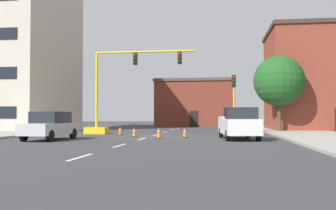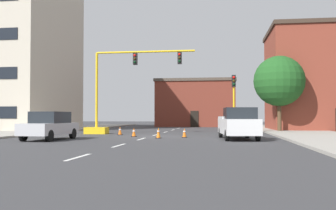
# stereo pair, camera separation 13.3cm
# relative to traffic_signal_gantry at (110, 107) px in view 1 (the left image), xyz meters

# --- Properties ---
(ground_plane) EXTENTS (160.00, 160.00, 0.00)m
(ground_plane) POSITION_rel_traffic_signal_gantry_xyz_m (4.00, -3.51, -2.24)
(ground_plane) COLOR #38383A
(sidewalk_left) EXTENTS (6.00, 56.00, 0.14)m
(sidewalk_left) POSITION_rel_traffic_signal_gantry_xyz_m (-7.94, 4.49, -2.17)
(sidewalk_left) COLOR #9E998E
(sidewalk_left) RESTS_ON ground_plane
(sidewalk_right) EXTENTS (6.00, 56.00, 0.14)m
(sidewalk_right) POSITION_rel_traffic_signal_gantry_xyz_m (15.94, 4.49, -2.17)
(sidewalk_right) COLOR #9E998E
(sidewalk_right) RESTS_ON ground_plane
(lane_stripe_seg_0) EXTENTS (0.16, 2.40, 0.01)m
(lane_stripe_seg_0) POSITION_rel_traffic_signal_gantry_xyz_m (4.00, -17.51, -2.24)
(lane_stripe_seg_0) COLOR silver
(lane_stripe_seg_0) RESTS_ON ground_plane
(lane_stripe_seg_1) EXTENTS (0.16, 2.40, 0.01)m
(lane_stripe_seg_1) POSITION_rel_traffic_signal_gantry_xyz_m (4.00, -12.01, -2.24)
(lane_stripe_seg_1) COLOR silver
(lane_stripe_seg_1) RESTS_ON ground_plane
(lane_stripe_seg_2) EXTENTS (0.16, 2.40, 0.01)m
(lane_stripe_seg_2) POSITION_rel_traffic_signal_gantry_xyz_m (4.00, -6.51, -2.24)
(lane_stripe_seg_2) COLOR silver
(lane_stripe_seg_2) RESTS_ON ground_plane
(lane_stripe_seg_3) EXTENTS (0.16, 2.40, 0.01)m
(lane_stripe_seg_3) POSITION_rel_traffic_signal_gantry_xyz_m (4.00, -1.01, -2.24)
(lane_stripe_seg_3) COLOR silver
(lane_stripe_seg_3) RESTS_ON ground_plane
(lane_stripe_seg_4) EXTENTS (0.16, 2.40, 0.01)m
(lane_stripe_seg_4) POSITION_rel_traffic_signal_gantry_xyz_m (4.00, 4.49, -2.24)
(lane_stripe_seg_4) COLOR silver
(lane_stripe_seg_4) RESTS_ON ground_plane
(lane_stripe_seg_5) EXTENTS (0.16, 2.40, 0.01)m
(lane_stripe_seg_5) POSITION_rel_traffic_signal_gantry_xyz_m (4.00, 9.99, -2.24)
(lane_stripe_seg_5) COLOR silver
(lane_stripe_seg_5) RESTS_ON ground_plane
(lane_stripe_seg_6) EXTENTS (0.16, 2.40, 0.01)m
(lane_stripe_seg_6) POSITION_rel_traffic_signal_gantry_xyz_m (4.00, 15.49, -2.24)
(lane_stripe_seg_6) COLOR silver
(lane_stripe_seg_6) RESTS_ON ground_plane
(building_tall_left) EXTENTS (14.36, 13.98, 18.40)m
(building_tall_left) POSITION_rel_traffic_signal_gantry_xyz_m (-15.06, 8.72, 6.96)
(building_tall_left) COLOR beige
(building_tall_left) RESTS_ON ground_plane
(building_brick_center) EXTENTS (11.30, 8.08, 6.69)m
(building_brick_center) POSITION_rel_traffic_signal_gantry_xyz_m (5.60, 24.89, 1.11)
(building_brick_center) COLOR brown
(building_brick_center) RESTS_ON ground_plane
(building_row_right) EXTENTS (11.95, 9.51, 10.54)m
(building_row_right) POSITION_rel_traffic_signal_gantry_xyz_m (20.03, 10.67, 3.04)
(building_row_right) COLOR brown
(building_row_right) RESTS_ON ground_plane
(traffic_signal_gantry) EXTENTS (9.08, 1.20, 6.83)m
(traffic_signal_gantry) POSITION_rel_traffic_signal_gantry_xyz_m (0.00, 0.00, 0.00)
(traffic_signal_gantry) COLOR yellow
(traffic_signal_gantry) RESTS_ON ground_plane
(traffic_light_pole_right) EXTENTS (0.32, 0.47, 4.80)m
(traffic_light_pole_right) POSITION_rel_traffic_signal_gantry_xyz_m (10.13, 0.69, 1.28)
(traffic_light_pole_right) COLOR yellow
(traffic_light_pole_right) RESTS_ON ground_plane
(tree_right_mid) EXTENTS (4.61, 4.61, 6.98)m
(tree_right_mid) POSITION_rel_traffic_signal_gantry_xyz_m (14.37, 5.17, 2.42)
(tree_right_mid) COLOR #4C3823
(tree_right_mid) RESTS_ON ground_plane
(pickup_truck_white) EXTENTS (2.53, 5.57, 1.99)m
(pickup_truck_white) POSITION_rel_traffic_signal_gantry_xyz_m (10.13, -6.04, -1.27)
(pickup_truck_white) COLOR white
(pickup_truck_white) RESTS_ON ground_plane
(sedan_silver_near_left) EXTENTS (2.10, 4.60, 1.74)m
(sedan_silver_near_left) POSITION_rel_traffic_signal_gantry_xyz_m (-1.40, -8.25, -1.36)
(sedan_silver_near_left) COLOR #B7B7BC
(sedan_silver_near_left) RESTS_ON ground_plane
(traffic_cone_roadside_a) EXTENTS (0.36, 0.36, 0.65)m
(traffic_cone_roadside_a) POSITION_rel_traffic_signal_gantry_xyz_m (6.58, -4.42, -1.93)
(traffic_cone_roadside_a) COLOR black
(traffic_cone_roadside_a) RESTS_ON ground_plane
(traffic_cone_roadside_b) EXTENTS (0.36, 0.36, 0.74)m
(traffic_cone_roadside_b) POSITION_rel_traffic_signal_gantry_xyz_m (4.96, -5.59, -1.88)
(traffic_cone_roadside_b) COLOR black
(traffic_cone_roadside_b) RESTS_ON ground_plane
(traffic_cone_roadside_c) EXTENTS (0.36, 0.36, 0.64)m
(traffic_cone_roadside_c) POSITION_rel_traffic_signal_gantry_xyz_m (2.92, -3.95, -1.93)
(traffic_cone_roadside_c) COLOR black
(traffic_cone_roadside_c) RESTS_ON ground_plane
(traffic_cone_roadside_d) EXTENTS (0.36, 0.36, 0.67)m
(traffic_cone_roadside_d) POSITION_rel_traffic_signal_gantry_xyz_m (1.26, -1.55, -1.92)
(traffic_cone_roadside_d) COLOR black
(traffic_cone_roadside_d) RESTS_ON ground_plane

